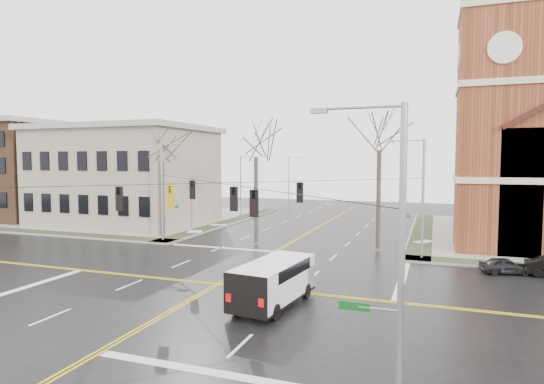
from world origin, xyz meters
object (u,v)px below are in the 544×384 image
(signal_pole_ne, at_px, (421,195))
(tree_ne, at_px, (379,144))
(tree_nw_far, at_px, (162,156))
(streetlight_north_a, at_px, (242,185))
(signal_pole_nw, at_px, (164,189))
(signal_pole_se, at_px, (395,253))
(tree_nw_near, at_px, (256,152))
(streetlight_north_b, at_px, (290,179))
(cargo_van, at_px, (276,279))
(parked_car_a, at_px, (505,266))

(signal_pole_ne, distance_m, tree_ne, 5.81)
(tree_nw_far, bearing_deg, streetlight_north_a, 82.62)
(signal_pole_nw, xyz_separation_m, streetlight_north_a, (0.67, 16.50, -0.48))
(signal_pole_se, height_order, tree_nw_near, tree_nw_near)
(streetlight_north_b, height_order, cargo_van, streetlight_north_b)
(signal_pole_ne, xyz_separation_m, parked_car_a, (5.55, -2.72, -4.40))
(cargo_van, relative_size, tree_ne, 0.50)
(signal_pole_nw, bearing_deg, parked_car_a, -5.52)
(streetlight_north_b, bearing_deg, streetlight_north_a, -90.00)
(cargo_van, relative_size, tree_nw_near, 0.54)
(signal_pole_nw, xyz_separation_m, cargo_van, (15.89, -13.93, -3.60))
(tree_ne, bearing_deg, signal_pole_se, -82.40)
(signal_pole_se, distance_m, parked_car_a, 21.48)
(signal_pole_ne, distance_m, streetlight_north_a, 27.48)
(streetlight_north_a, distance_m, streetlight_north_b, 20.00)
(signal_pole_se, height_order, streetlight_north_a, signal_pole_se)
(tree_ne, bearing_deg, parked_car_a, -30.28)
(cargo_van, xyz_separation_m, tree_nw_near, (-7.34, 15.60, 6.96))
(streetlight_north_b, distance_m, tree_ne, 39.00)
(streetlight_north_b, distance_m, parked_car_a, 48.08)
(tree_nw_near, bearing_deg, signal_pole_se, -60.27)
(streetlight_north_a, bearing_deg, signal_pole_se, -60.91)
(signal_pole_se, height_order, cargo_van, signal_pole_se)
(signal_pole_se, distance_m, tree_ne, 26.03)
(parked_car_a, bearing_deg, streetlight_north_a, 41.20)
(streetlight_north_b, bearing_deg, parked_car_a, -54.95)
(signal_pole_ne, relative_size, streetlight_north_a, 1.12)
(streetlight_north_b, height_order, tree_nw_near, tree_nw_near)
(parked_car_a, height_order, tree_nw_near, tree_nw_near)
(streetlight_north_a, height_order, tree_nw_far, tree_nw_far)
(parked_car_a, bearing_deg, signal_pole_ne, 49.98)
(streetlight_north_b, xyz_separation_m, cargo_van, (15.23, -50.43, -3.12))
(streetlight_north_a, bearing_deg, signal_pole_nw, -92.32)
(signal_pole_se, relative_size, tree_nw_near, 0.78)
(tree_nw_far, xyz_separation_m, tree_ne, (20.49, 0.80, 1.01))
(cargo_van, height_order, tree_ne, tree_ne)
(signal_pole_ne, height_order, parked_car_a, signal_pole_ne)
(parked_car_a, bearing_deg, tree_ne, 45.85)
(parked_car_a, distance_m, tree_nw_far, 30.67)
(streetlight_north_a, height_order, tree_ne, tree_ne)
(signal_pole_nw, height_order, tree_nw_near, tree_nw_near)
(signal_pole_ne, relative_size, signal_pole_nw, 1.00)
(tree_nw_near, bearing_deg, tree_nw_far, 179.81)
(signal_pole_nw, relative_size, tree_ne, 0.73)
(tree_nw_near, height_order, tree_ne, tree_ne)
(signal_pole_nw, bearing_deg, cargo_van, -41.23)
(signal_pole_ne, relative_size, cargo_van, 1.44)
(signal_pole_ne, relative_size, streetlight_north_b, 1.12)
(signal_pole_se, distance_m, tree_nw_near, 28.61)
(tree_nw_near, relative_size, tree_ne, 0.93)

